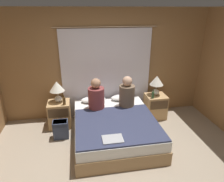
{
  "coord_description": "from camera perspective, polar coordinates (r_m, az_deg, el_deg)",
  "views": [
    {
      "loc": [
        -0.64,
        -2.44,
        2.45
      ],
      "look_at": [
        0.0,
        1.25,
        0.91
      ],
      "focal_mm": 32.0,
      "sensor_mm": 36.0,
      "label": 1
    }
  ],
  "objects": [
    {
      "name": "lamp_left",
      "position": [
        4.41,
        -15.45,
        0.78
      ],
      "size": [
        0.31,
        0.31,
        0.47
      ],
      "color": "silver",
      "rests_on": "nightstand_left"
    },
    {
      "name": "laptop_on_bed",
      "position": [
        3.32,
        0.19,
        -13.55
      ],
      "size": [
        0.34,
        0.25,
        0.02
      ],
      "color": "#9EA0A5",
      "rests_on": "blanket_on_bed"
    },
    {
      "name": "beer_bottle_on_left_stand",
      "position": [
        4.32,
        -13.51,
        -2.77
      ],
      "size": [
        0.06,
        0.06,
        0.23
      ],
      "color": "#513819",
      "rests_on": "nightstand_left"
    },
    {
      "name": "person_left_in_bed",
      "position": [
        4.21,
        -4.53,
        -1.57
      ],
      "size": [
        0.34,
        0.34,
        0.68
      ],
      "color": "brown",
      "rests_on": "bed"
    },
    {
      "name": "backpack_on_floor",
      "position": [
        4.23,
        -14.44,
        -10.31
      ],
      "size": [
        0.3,
        0.22,
        0.38
      ],
      "color": "#333D56",
      "rests_on": "ground_plane"
    },
    {
      "name": "ground_plane",
      "position": [
        3.51,
        3.75,
        -21.9
      ],
      "size": [
        16.0,
        16.0,
        0.0
      ],
      "primitive_type": "plane",
      "color": "gray"
    },
    {
      "name": "curtain_panel",
      "position": [
        4.67,
        -1.54,
        4.91
      ],
      "size": [
        2.26,
        0.02,
        2.1
      ],
      "color": "silver",
      "rests_on": "ground_plane"
    },
    {
      "name": "person_right_in_bed",
      "position": [
        4.31,
        4.27,
        -0.87
      ],
      "size": [
        0.33,
        0.33,
        0.69
      ],
      "color": "brown",
      "rests_on": "bed"
    },
    {
      "name": "beer_bottle_on_right_stand",
      "position": [
        4.61,
        11.63,
        -1.1
      ],
      "size": [
        0.06,
        0.06,
        0.21
      ],
      "color": "#2D4C28",
      "rests_on": "nightstand_right"
    },
    {
      "name": "nightstand_left",
      "position": [
        4.62,
        -14.73,
        -6.37
      ],
      "size": [
        0.47,
        0.45,
        0.57
      ],
      "color": "tan",
      "rests_on": "ground_plane"
    },
    {
      "name": "blanket_on_bed",
      "position": [
        3.75,
        1.47,
        -9.36
      ],
      "size": [
        1.53,
        1.35,
        0.03
      ],
      "color": "#2D334C",
      "rests_on": "bed"
    },
    {
      "name": "bed",
      "position": [
        4.1,
        0.71,
        -10.41
      ],
      "size": [
        1.59,
        1.94,
        0.46
      ],
      "color": "#99754C",
      "rests_on": "ground_plane"
    },
    {
      "name": "wall_back",
      "position": [
        4.68,
        -1.68,
        7.49
      ],
      "size": [
        4.85,
        0.06,
        2.5
      ],
      "color": "olive",
      "rests_on": "ground_plane"
    },
    {
      "name": "lamp_right",
      "position": [
        4.72,
        12.63,
        2.5
      ],
      "size": [
        0.31,
        0.31,
        0.47
      ],
      "color": "silver",
      "rests_on": "nightstand_right"
    },
    {
      "name": "pillow_right",
      "position": [
        4.71,
        3.16,
        -1.85
      ],
      "size": [
        0.56,
        0.28,
        0.12
      ],
      "color": "white",
      "rests_on": "bed"
    },
    {
      "name": "pillow_left",
      "position": [
        4.61,
        -5.35,
        -2.45
      ],
      "size": [
        0.56,
        0.28,
        0.12
      ],
      "color": "white",
      "rests_on": "bed"
    },
    {
      "name": "nightstand_right",
      "position": [
        4.92,
        12.24,
        -4.27
      ],
      "size": [
        0.47,
        0.45,
        0.57
      ],
      "color": "tan",
      "rests_on": "ground_plane"
    }
  ]
}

